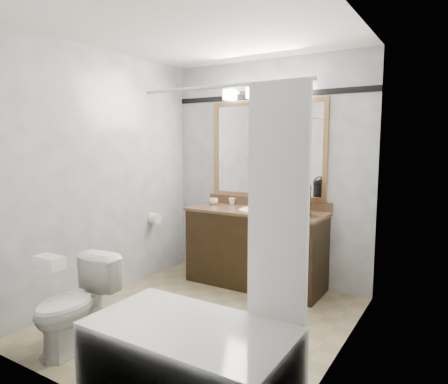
# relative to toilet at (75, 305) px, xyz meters

# --- Properties ---
(room) EXTENTS (2.42, 2.62, 2.52)m
(room) POSITION_rel_toilet_xyz_m (0.56, 0.92, 0.91)
(room) COLOR #988967
(room) RESTS_ON ground
(vanity) EXTENTS (1.53, 0.58, 0.97)m
(vanity) POSITION_rel_toilet_xyz_m (0.56, 1.94, 0.10)
(vanity) COLOR black
(vanity) RESTS_ON ground
(mirror) EXTENTS (1.40, 0.04, 1.10)m
(mirror) POSITION_rel_toilet_xyz_m (0.56, 2.20, 1.16)
(mirror) COLOR #A07348
(mirror) RESTS_ON room
(vanity_light_bar) EXTENTS (1.02, 0.14, 0.12)m
(vanity_light_bar) POSITION_rel_toilet_xyz_m (0.56, 2.15, 1.79)
(vanity_light_bar) COLOR silver
(vanity_light_bar) RESTS_ON room
(accent_stripe) EXTENTS (2.40, 0.01, 0.06)m
(accent_stripe) POSITION_rel_toilet_xyz_m (0.56, 2.21, 1.76)
(accent_stripe) COLOR black
(accent_stripe) RESTS_ON room
(bathtub) EXTENTS (1.30, 0.75, 1.96)m
(bathtub) POSITION_rel_toilet_xyz_m (1.12, 0.02, -0.06)
(bathtub) COLOR white
(bathtub) RESTS_ON ground
(tp_roll) EXTENTS (0.11, 0.12, 0.12)m
(tp_roll) POSITION_rel_toilet_xyz_m (-0.58, 1.58, 0.36)
(tp_roll) COLOR white
(tp_roll) RESTS_ON room
(toilet) EXTENTS (0.43, 0.70, 0.69)m
(toilet) POSITION_rel_toilet_xyz_m (0.00, 0.00, 0.00)
(toilet) COLOR white
(toilet) RESTS_ON ground
(tissue_box) EXTENTS (0.22, 0.13, 0.09)m
(tissue_box) POSITION_rel_toilet_xyz_m (0.00, -0.20, 0.39)
(tissue_box) COLOR white
(tissue_box) RESTS_ON toilet
(coffee_maker) EXTENTS (0.19, 0.23, 0.36)m
(coffee_maker) POSITION_rel_toilet_xyz_m (1.11, 1.93, 0.69)
(coffee_maker) COLOR black
(coffee_maker) RESTS_ON vanity
(cup_left) EXTENTS (0.10, 0.10, 0.08)m
(cup_left) POSITION_rel_toilet_xyz_m (-0.04, 2.03, 0.55)
(cup_left) COLOR white
(cup_left) RESTS_ON vanity
(cup_right) EXTENTS (0.09, 0.09, 0.08)m
(cup_right) POSITION_rel_toilet_xyz_m (0.14, 2.15, 0.55)
(cup_right) COLOR white
(cup_right) RESTS_ON vanity
(soap_bottle_a) EXTENTS (0.05, 0.06, 0.11)m
(soap_bottle_a) POSITION_rel_toilet_xyz_m (0.42, 2.12, 0.56)
(soap_bottle_a) COLOR white
(soap_bottle_a) RESTS_ON vanity
(soap_bottle_b) EXTENTS (0.08, 0.08, 0.08)m
(soap_bottle_b) POSITION_rel_toilet_xyz_m (0.70, 2.12, 0.55)
(soap_bottle_b) COLOR white
(soap_bottle_b) RESTS_ON vanity
(soap_bar) EXTENTS (0.09, 0.07, 0.03)m
(soap_bar) POSITION_rel_toilet_xyz_m (0.61, 2.05, 0.52)
(soap_bar) COLOR beige
(soap_bar) RESTS_ON vanity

